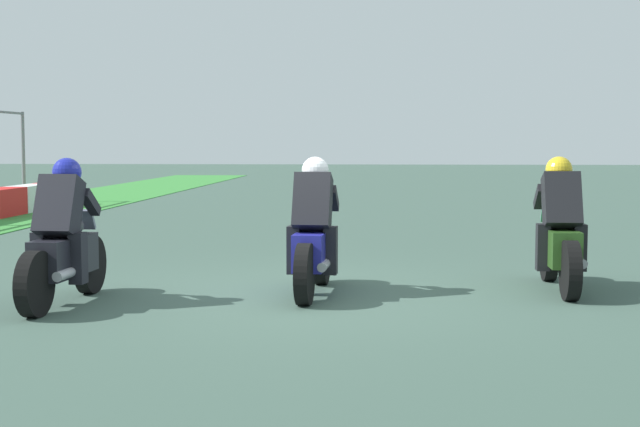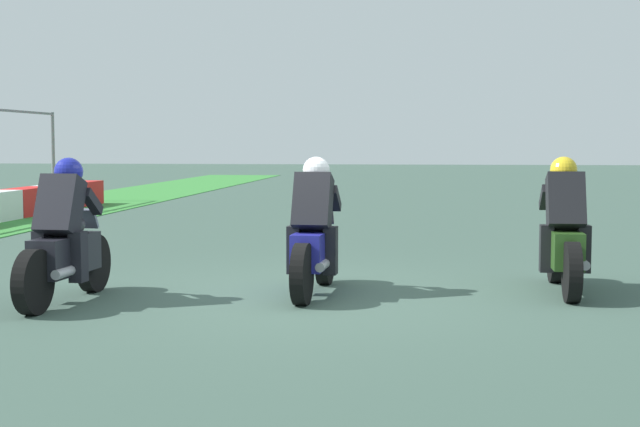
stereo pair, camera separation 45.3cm
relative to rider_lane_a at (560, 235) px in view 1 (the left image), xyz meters
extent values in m
plane|color=#3A5247|center=(-0.58, 2.75, -0.62)|extent=(120.00, 120.00, 0.00)
cube|color=red|center=(9.44, 10.55, -0.30)|extent=(1.64, 0.60, 0.64)
cube|color=white|center=(11.11, 10.55, -0.30)|extent=(1.64, 0.60, 0.64)
cube|color=red|center=(12.78, 10.55, -0.30)|extent=(1.64, 0.60, 0.64)
cylinder|color=slate|center=(14.33, 11.97, 0.63)|extent=(0.10, 0.10, 2.51)
cylinder|color=black|center=(0.70, -0.01, -0.30)|extent=(0.64, 0.15, 0.64)
cylinder|color=black|center=(-0.70, 0.01, -0.30)|extent=(0.64, 0.15, 0.64)
cube|color=#294D1C|center=(0.00, 0.00, -0.12)|extent=(1.11, 0.34, 0.40)
ellipsoid|color=#294D1C|center=(0.10, 0.00, 0.18)|extent=(0.48, 0.31, 0.24)
cube|color=red|center=(-0.51, 0.01, -0.10)|extent=(0.06, 0.16, 0.08)
cylinder|color=#A5A5AD|center=(-0.35, -0.15, -0.25)|extent=(0.42, 0.11, 0.10)
cube|color=black|center=(-0.10, 0.00, 0.40)|extent=(0.49, 0.41, 0.66)
sphere|color=gold|center=(0.12, 0.00, 0.74)|extent=(0.30, 0.30, 0.30)
cube|color=#499275|center=(0.50, -0.01, 0.22)|extent=(0.16, 0.26, 0.23)
cube|color=black|center=(-0.11, 0.20, -0.12)|extent=(0.18, 0.14, 0.52)
cube|color=black|center=(-0.12, -0.20, -0.12)|extent=(0.18, 0.14, 0.52)
cube|color=black|center=(0.29, 0.18, 0.42)|extent=(0.39, 0.11, 0.31)
cube|color=black|center=(0.28, -0.18, 0.42)|extent=(0.39, 0.11, 0.31)
cylinder|color=black|center=(0.24, 2.70, -0.30)|extent=(0.65, 0.18, 0.64)
cylinder|color=black|center=(-1.16, 2.78, -0.30)|extent=(0.65, 0.18, 0.64)
cube|color=#232597|center=(-0.46, 2.74, -0.12)|extent=(1.12, 0.38, 0.40)
ellipsoid|color=#232597|center=(-0.36, 2.74, 0.18)|extent=(0.50, 0.33, 0.24)
cube|color=red|center=(-0.97, 2.77, -0.10)|extent=(0.07, 0.16, 0.08)
cylinder|color=#A5A5AD|center=(-0.82, 2.60, -0.25)|extent=(0.43, 0.12, 0.10)
cube|color=black|center=(-0.56, 2.75, 0.40)|extent=(0.51, 0.43, 0.66)
sphere|color=silver|center=(-0.34, 2.74, 0.74)|extent=(0.32, 0.32, 0.30)
cube|color=#5E4E4C|center=(0.04, 2.71, 0.22)|extent=(0.17, 0.27, 0.23)
cube|color=black|center=(-0.56, 2.95, -0.12)|extent=(0.19, 0.15, 0.52)
cube|color=black|center=(-0.59, 2.55, -0.12)|extent=(0.19, 0.15, 0.52)
cube|color=black|center=(-0.17, 2.91, 0.42)|extent=(0.39, 0.12, 0.31)
cube|color=black|center=(-0.19, 2.55, 0.42)|extent=(0.39, 0.12, 0.31)
cylinder|color=black|center=(-0.59, 5.21, -0.30)|extent=(0.65, 0.18, 0.64)
cylinder|color=black|center=(-1.99, 5.29, -0.30)|extent=(0.65, 0.18, 0.64)
cube|color=black|center=(-1.29, 5.25, -0.12)|extent=(1.12, 0.38, 0.40)
ellipsoid|color=black|center=(-1.19, 5.25, 0.18)|extent=(0.50, 0.33, 0.24)
cube|color=red|center=(-1.80, 5.28, -0.10)|extent=(0.07, 0.16, 0.08)
cylinder|color=#A5A5AD|center=(-1.65, 5.11, -0.25)|extent=(0.43, 0.12, 0.10)
cube|color=black|center=(-1.39, 5.26, 0.40)|extent=(0.51, 0.43, 0.66)
sphere|color=#1C249D|center=(-1.17, 5.25, 0.74)|extent=(0.32, 0.32, 0.30)
cube|color=slate|center=(-0.79, 5.22, 0.22)|extent=(0.17, 0.27, 0.23)
cube|color=black|center=(-1.40, 5.46, -0.12)|extent=(0.19, 0.15, 0.52)
cube|color=black|center=(-1.42, 5.06, -0.12)|extent=(0.19, 0.15, 0.52)
cube|color=black|center=(-1.00, 5.42, 0.42)|extent=(0.39, 0.12, 0.31)
cube|color=black|center=(-1.02, 5.06, 0.42)|extent=(0.39, 0.12, 0.31)
camera|label=1|loc=(-10.39, 1.98, 1.04)|focal=51.30mm
camera|label=2|loc=(-10.35, 1.52, 1.04)|focal=51.30mm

